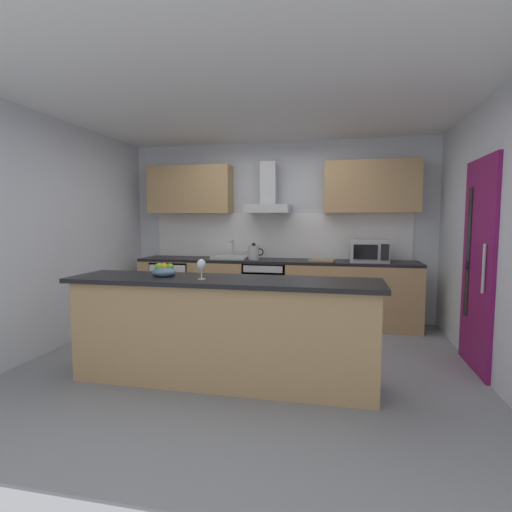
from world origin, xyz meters
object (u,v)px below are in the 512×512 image
at_px(oven, 267,290).
at_px(wine_glass, 201,265).
at_px(sink, 231,257).
at_px(kettle, 254,252).
at_px(range_hood, 268,197).
at_px(fruit_bowl, 164,271).
at_px(microwave, 369,251).
at_px(chopping_board, 322,260).
at_px(refrigerator, 176,289).

xyz_separation_m(oven, wine_glass, (-0.15, -2.26, 0.61)).
xyz_separation_m(sink, kettle, (0.35, -0.04, 0.08)).
distance_m(sink, range_hood, 1.02).
bearing_deg(fruit_bowl, microwave, 47.23).
height_order(wine_glass, chopping_board, wine_glass).
height_order(oven, wine_glass, wine_glass).
height_order(refrigerator, wine_glass, wine_glass).
distance_m(oven, sink, 0.71).
xyz_separation_m(refrigerator, sink, (0.86, 0.01, 0.50)).
bearing_deg(refrigerator, microwave, -0.52).
bearing_deg(microwave, chopping_board, 179.61).
bearing_deg(kettle, fruit_bowl, -100.14).
bearing_deg(kettle, wine_glass, -89.22).
relative_size(oven, refrigerator, 0.94).
height_order(sink, chopping_board, sink).
height_order(oven, range_hood, range_hood).
bearing_deg(fruit_bowl, range_hood, 76.22).
xyz_separation_m(microwave, range_hood, (-1.40, 0.16, 0.74)).
distance_m(refrigerator, sink, 0.99).
bearing_deg(range_hood, oven, -90.00).
bearing_deg(chopping_board, sink, 178.48).
distance_m(microwave, range_hood, 1.59).
bearing_deg(wine_glass, refrigerator, 118.69).
xyz_separation_m(microwave, wine_glass, (-1.55, -2.24, 0.02)).
height_order(kettle, fruit_bowl, kettle).
bearing_deg(range_hood, microwave, -6.43).
height_order(oven, microwave, microwave).
bearing_deg(refrigerator, chopping_board, -0.56).
relative_size(sink, range_hood, 0.69).
xyz_separation_m(microwave, kettle, (-1.58, -0.01, -0.04)).
bearing_deg(sink, range_hood, 12.58).
relative_size(refrigerator, range_hood, 1.18).
xyz_separation_m(refrigerator, fruit_bowl, (0.83, -2.14, 0.57)).
bearing_deg(oven, range_hood, 90.00).
bearing_deg(sink, fruit_bowl, -90.68).
height_order(oven, chopping_board, chopping_board).
height_order(microwave, wine_glass, microwave).
relative_size(oven, microwave, 1.60).
bearing_deg(oven, kettle, -169.38).
relative_size(sink, chopping_board, 1.47).
distance_m(microwave, sink, 1.93).
bearing_deg(kettle, range_hood, 42.24).
relative_size(wine_glass, chopping_board, 0.52).
height_order(oven, sink, sink).
bearing_deg(wine_glass, microwave, 55.33).
relative_size(range_hood, chopping_board, 2.12).
xyz_separation_m(range_hood, fruit_bowl, (-0.56, -2.27, -0.79)).
distance_m(refrigerator, range_hood, 1.95).
xyz_separation_m(oven, sink, (-0.53, 0.01, 0.47)).
distance_m(kettle, fruit_bowl, 2.14).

